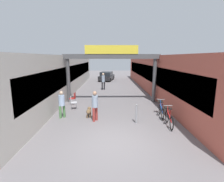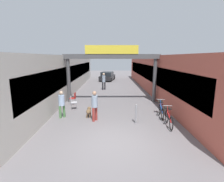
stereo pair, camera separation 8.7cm
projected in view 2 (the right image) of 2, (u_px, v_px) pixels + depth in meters
ground_plane at (113, 142)px, 7.24m from camera, size 80.00×80.00×0.00m
storefront_left at (61, 74)px, 17.65m from camera, size 3.00×26.00×3.62m
storefront_right at (161, 74)px, 17.74m from camera, size 3.00×26.00×3.62m
arcade_sign_gateway at (112, 62)px, 13.26m from camera, size 7.40×0.47×4.34m
pedestrian_with_dog at (95, 104)px, 9.50m from camera, size 0.47×0.47×1.67m
pedestrian_companion at (62, 103)px, 10.01m from camera, size 0.48×0.48×1.58m
pedestrian_carrying_crate at (104, 80)px, 18.79m from camera, size 0.42×0.42×1.81m
dog_on_leash at (89, 111)px, 10.31m from camera, size 0.28×0.72×0.53m
bicycle_red_nearest at (169, 117)px, 8.95m from camera, size 0.46×1.69×0.98m
bicycle_blue_second at (161, 109)px, 10.30m from camera, size 0.46×1.68×0.98m
bollard_post_metal at (136, 114)px, 9.22m from camera, size 0.10×0.10×1.04m
cafe_chair_aluminium_nearer at (73, 102)px, 11.71m from camera, size 0.47×0.47×0.89m
cafe_chair_red_farther at (74, 97)px, 12.92m from camera, size 0.42×0.42×0.89m
parked_car_black at (107, 76)px, 26.48m from camera, size 2.48×4.26×1.33m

